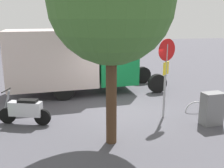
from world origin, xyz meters
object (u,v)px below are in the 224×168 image
object	(u,v)px
street_tree	(111,2)
stop_sign	(166,66)
bike_rack_hoop	(195,112)
utility_cabinet	(212,109)
box_truck_near	(72,59)
motorcycle	(25,110)

from	to	relation	value
street_tree	stop_sign	bearing A→B (deg)	-146.07
bike_rack_hoop	street_tree	bearing A→B (deg)	25.90
stop_sign	bike_rack_hoop	size ratio (longest dim) A/B	3.34
utility_cabinet	box_truck_near	bearing A→B (deg)	-47.03
motorcycle	stop_sign	world-z (taller)	stop_sign
stop_sign	street_tree	distance (m)	3.38
box_truck_near	motorcycle	bearing A→B (deg)	-121.43
street_tree	utility_cabinet	xyz separation A→B (m)	(-3.57, -0.59, -3.36)
stop_sign	box_truck_near	bearing A→B (deg)	-51.23
stop_sign	utility_cabinet	distance (m)	2.09
stop_sign	street_tree	bearing A→B (deg)	33.93
box_truck_near	street_tree	bearing A→B (deg)	-85.17
street_tree	bike_rack_hoop	distance (m)	5.66
box_truck_near	motorcycle	distance (m)	4.02
stop_sign	bike_rack_hoop	distance (m)	2.38
stop_sign	street_tree	world-z (taller)	street_tree
box_truck_near	stop_sign	distance (m)	4.82
street_tree	box_truck_near	bearing A→B (deg)	-81.60
box_truck_near	motorcycle	xyz separation A→B (m)	(1.81, 3.42, -1.11)
utility_cabinet	bike_rack_hoop	bearing A→B (deg)	-94.81
motorcycle	stop_sign	xyz separation A→B (m)	(-4.82, 0.34, 1.37)
box_truck_near	bike_rack_hoop	distance (m)	5.88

